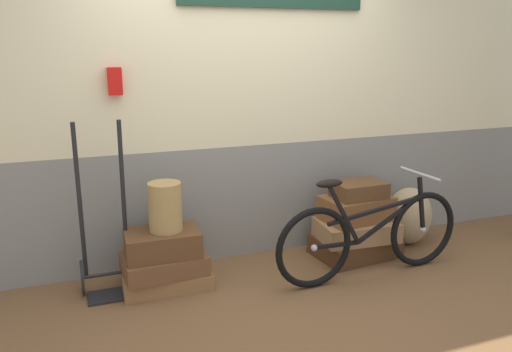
# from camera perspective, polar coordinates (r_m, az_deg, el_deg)

# --- Properties ---
(ground) EXTENTS (9.56, 5.20, 0.06)m
(ground) POSITION_cam_1_polar(r_m,az_deg,el_deg) (3.88, 1.58, -13.54)
(ground) COLOR brown
(station_building) EXTENTS (7.56, 0.74, 2.75)m
(station_building) POSITION_cam_1_polar(r_m,az_deg,el_deg) (4.24, -2.52, 8.91)
(station_building) COLOR gray
(station_building) RESTS_ON ground
(suitcase_0) EXTENTS (0.67, 0.48, 0.12)m
(suitcase_0) POSITION_cam_1_polar(r_m,az_deg,el_deg) (4.02, -10.16, -11.27)
(suitcase_0) COLOR olive
(suitcase_0) RESTS_ON ground
(suitcase_1) EXTENTS (0.63, 0.44, 0.15)m
(suitcase_1) POSITION_cam_1_polar(r_m,az_deg,el_deg) (3.93, -10.35, -9.69)
(suitcase_1) COLOR brown
(suitcase_1) RESTS_ON suitcase_0
(suitcase_2) EXTENTS (0.56, 0.37, 0.19)m
(suitcase_2) POSITION_cam_1_polar(r_m,az_deg,el_deg) (3.86, -10.55, -7.49)
(suitcase_2) COLOR brown
(suitcase_2) RESTS_ON suitcase_1
(suitcase_3) EXTENTS (0.74, 0.56, 0.17)m
(suitcase_3) POSITION_cam_1_polar(r_m,az_deg,el_deg) (4.57, 11.14, -7.74)
(suitcase_3) COLOR #4C2D19
(suitcase_3) RESTS_ON ground
(suitcase_4) EXTENTS (0.69, 0.49, 0.16)m
(suitcase_4) POSITION_cam_1_polar(r_m,az_deg,el_deg) (4.46, 11.29, -5.98)
(suitcase_4) COLOR #9E754C
(suitcase_4) RESTS_ON suitcase_3
(suitcase_5) EXTENTS (0.62, 0.44, 0.20)m
(suitcase_5) POSITION_cam_1_polar(r_m,az_deg,el_deg) (4.44, 11.30, -3.59)
(suitcase_5) COLOR brown
(suitcase_5) RESTS_ON suitcase_4
(suitcase_6) EXTENTS (0.43, 0.30, 0.14)m
(suitcase_6) POSITION_cam_1_polar(r_m,az_deg,el_deg) (4.37, 11.59, -1.54)
(suitcase_6) COLOR brown
(suitcase_6) RESTS_ON suitcase_5
(wicker_basket) EXTENTS (0.25, 0.25, 0.37)m
(wicker_basket) POSITION_cam_1_polar(r_m,az_deg,el_deg) (3.78, -10.26, -3.44)
(wicker_basket) COLOR #A8844C
(wicker_basket) RESTS_ON suitcase_2
(luggage_trolley) EXTENTS (0.39, 0.35, 1.30)m
(luggage_trolley) POSITION_cam_1_polar(r_m,az_deg,el_deg) (3.92, -16.62, -8.24)
(luggage_trolley) COLOR black
(luggage_trolley) RESTS_ON ground
(burlap_sack) EXTENTS (0.44, 0.37, 0.54)m
(burlap_sack) POSITION_cam_1_polar(r_m,az_deg,el_deg) (4.88, 16.90, -4.34)
(burlap_sack) COLOR tan
(burlap_sack) RESTS_ON ground
(bicycle) EXTENTS (1.67, 0.46, 0.84)m
(bicycle) POSITION_cam_1_polar(r_m,az_deg,el_deg) (4.10, 12.85, -6.58)
(bicycle) COLOR black
(bicycle) RESTS_ON ground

